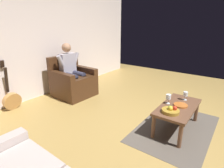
{
  "coord_description": "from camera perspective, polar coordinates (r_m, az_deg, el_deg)",
  "views": [
    {
      "loc": [
        2.73,
        0.71,
        1.72
      ],
      "look_at": [
        0.04,
        -1.27,
        0.59
      ],
      "focal_mm": 29.36,
      "sensor_mm": 36.0,
      "label": 1
    }
  ],
  "objects": [
    {
      "name": "ground_plane",
      "position": [
        3.31,
        19.02,
        -13.73
      ],
      "size": [
        7.59,
        7.59,
        0.0
      ],
      "primitive_type": "plane",
      "color": "#A07F42"
    },
    {
      "name": "wall_back",
      "position": [
        4.79,
        -19.07,
        12.35
      ],
      "size": [
        6.17,
        0.06,
        2.53
      ],
      "primitive_type": "cube",
      "color": "silver",
      "rests_on": "ground"
    },
    {
      "name": "rug",
      "position": [
        3.38,
        19.11,
        -12.87
      ],
      "size": [
        1.74,
        1.12,
        0.01
      ],
      "primitive_type": "cube",
      "rotation": [
        0.0,
        0.0,
        -0.0
      ],
      "color": "#524A42",
      "rests_on": "ground"
    },
    {
      "name": "armchair",
      "position": [
        4.55,
        -12.08,
        0.55
      ],
      "size": [
        0.88,
        0.87,
        0.95
      ],
      "rotation": [
        0.0,
        0.0,
        -0.05
      ],
      "color": "#3F2514",
      "rests_on": "ground"
    },
    {
      "name": "person_seated",
      "position": [
        4.48,
        -12.62,
        4.92
      ],
      "size": [
        0.65,
        0.6,
        1.26
      ],
      "rotation": [
        0.0,
        0.0,
        -0.05
      ],
      "color": "#A29DAA",
      "rests_on": "ground"
    },
    {
      "name": "coffee_table",
      "position": [
        3.22,
        19.78,
        -7.47
      ],
      "size": [
        1.04,
        0.51,
        0.42
      ],
      "rotation": [
        0.0,
        0.0,
        -0.0
      ],
      "color": "brown",
      "rests_on": "ground"
    },
    {
      "name": "guitar",
      "position": [
        4.29,
        -28.77,
        -4.16
      ],
      "size": [
        0.36,
        0.24,
        1.02
      ],
      "color": "#B37E44",
      "rests_on": "ground"
    },
    {
      "name": "wine_glass_near",
      "position": [
        3.18,
        17.15,
        -3.96
      ],
      "size": [
        0.08,
        0.08,
        0.16
      ],
      "color": "silver",
      "rests_on": "coffee_table"
    },
    {
      "name": "wine_glass_far",
      "position": [
        3.43,
        21.91,
        -3.05
      ],
      "size": [
        0.08,
        0.08,
        0.15
      ],
      "color": "silver",
      "rests_on": "coffee_table"
    },
    {
      "name": "fruit_bowl",
      "position": [
        2.92,
        17.84,
        -7.85
      ],
      "size": [
        0.26,
        0.26,
        0.11
      ],
      "color": "olive",
      "rests_on": "coffee_table"
    },
    {
      "name": "decorative_dish",
      "position": [
        3.2,
        20.59,
        -6.19
      ],
      "size": [
        0.22,
        0.22,
        0.02
      ],
      "primitive_type": "cylinder",
      "color": "#B05D26",
      "rests_on": "coffee_table"
    }
  ]
}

